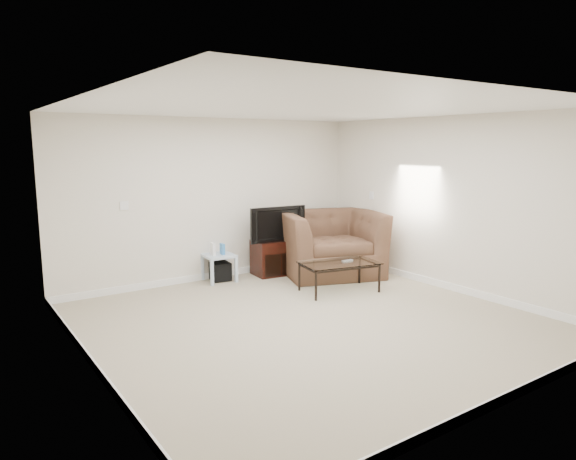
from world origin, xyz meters
TOP-DOWN VIEW (x-y plane):
  - floor at (0.00, 0.00)m, footprint 5.00×5.00m
  - ceiling at (0.00, 0.00)m, footprint 5.00×5.00m
  - wall_back at (0.00, 2.50)m, footprint 5.00×0.02m
  - wall_left at (-2.50, 0.00)m, footprint 0.02×5.00m
  - wall_right at (2.50, 0.00)m, footprint 0.02×5.00m
  - plate_back at (-1.40, 2.49)m, footprint 0.12×0.02m
  - plate_right_switch at (2.49, 1.60)m, footprint 0.02×0.09m
  - plate_right_outlet at (2.49, 1.30)m, footprint 0.02×0.08m
  - tv_stand at (0.90, 2.16)m, footprint 0.72×0.53m
  - dvd_player at (0.90, 2.13)m, footprint 0.39×0.29m
  - television at (0.90, 2.14)m, footprint 0.92×0.25m
  - side_table at (-0.05, 2.28)m, footprint 0.47×0.47m
  - subwoofer at (-0.02, 2.30)m, footprint 0.31×0.31m
  - game_console at (-0.16, 2.27)m, footprint 0.06×0.14m
  - game_case at (0.00, 2.26)m, footprint 0.06×0.13m
  - recliner at (1.66, 1.68)m, footprint 1.82×1.49m
  - coffee_table at (1.11, 0.79)m, footprint 1.19×0.82m
  - remote at (1.26, 0.78)m, footprint 0.17×0.07m

SIDE VIEW (x-z plane):
  - floor at x=0.00m, z-range 0.00..0.00m
  - subwoofer at x=-0.02m, z-range 0.01..0.29m
  - side_table at x=-0.05m, z-range 0.00..0.42m
  - coffee_table at x=1.11m, z-range 0.00..0.43m
  - tv_stand at x=0.90m, z-range 0.00..0.56m
  - plate_right_outlet at x=2.49m, z-range 0.24..0.36m
  - remote at x=1.26m, z-range 0.43..0.45m
  - dvd_player at x=0.90m, z-range 0.45..0.50m
  - game_case at x=0.00m, z-range 0.42..0.59m
  - game_console at x=-0.16m, z-range 0.42..0.62m
  - recliner at x=1.66m, z-range 0.00..1.37m
  - television at x=0.90m, z-range 0.56..1.13m
  - wall_back at x=0.00m, z-range 0.00..2.50m
  - wall_left at x=-2.50m, z-range 0.00..2.50m
  - wall_right at x=2.50m, z-range 0.00..2.50m
  - plate_back at x=-1.40m, z-range 1.19..1.31m
  - plate_right_switch at x=2.49m, z-range 1.19..1.31m
  - ceiling at x=0.00m, z-range 2.50..2.50m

